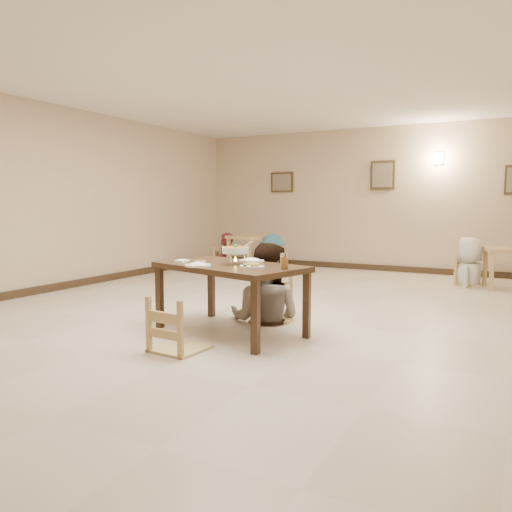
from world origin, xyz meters
The scene contains 28 objects.
floor centered at (0.00, 0.00, 0.00)m, with size 10.00×10.00×0.00m, color beige.
ceiling centered at (0.00, 0.00, 3.00)m, with size 10.00×10.00×0.00m, color white.
wall_back centered at (0.00, 5.00, 1.50)m, with size 10.00×10.00×0.00m, color beige.
wall_left centered at (-4.00, 0.00, 1.50)m, with size 10.00×10.00×0.00m, color beige.
baseboard_back centered at (0.00, 4.97, 0.06)m, with size 8.00×0.06×0.12m, color #312416.
baseboard_left centered at (-3.97, 0.00, 0.06)m, with size 0.06×10.00×0.12m, color #312416.
picture_a centered at (-2.20, 4.96, 1.90)m, with size 0.55×0.04×0.45m.
picture_b centered at (0.10, 4.96, 2.00)m, with size 0.50×0.04×0.60m.
wall_sconce centered at (1.20, 4.96, 2.30)m, with size 0.16×0.05×0.22m, color #FFD88C.
main_table centered at (-0.09, -0.89, 0.68)m, with size 1.80×1.30×0.76m.
chair_far centered at (0.03, -0.09, 0.52)m, with size 0.49×0.49×1.05m.
chair_near centered at (-0.18, -1.69, 0.50)m, with size 0.47×0.47×1.01m.
main_diner centered at (-0.01, -0.20, 0.95)m, with size 0.92×0.72×1.89m, color gray.
curry_warmer centered at (-0.04, -0.86, 0.91)m, with size 0.32×0.29×0.26m.
rice_plate_far centered at (0.02, -0.60, 0.77)m, with size 0.30×0.30×0.07m.
rice_plate_near centered at (-0.29, -1.21, 0.77)m, with size 0.27×0.27×0.06m.
fried_plate centered at (0.27, -1.06, 0.78)m, with size 0.27×0.27×0.06m.
chili_dish centered at (-0.49, -0.86, 0.77)m, with size 0.11×0.11×0.02m.
napkin_cutlery centered at (-0.65, -0.99, 0.77)m, with size 0.14×0.22×0.03m.
drink_glass centered at (0.60, -0.98, 0.83)m, with size 0.08×0.08×0.16m.
bg_table_left centered at (-2.40, 3.77, 0.60)m, with size 0.91×0.91×0.73m.
bg_table_right centered at (2.51, 3.77, 0.55)m, with size 0.82×0.82×0.68m.
bg_chair_ll centered at (-2.96, 3.69, 0.46)m, with size 0.43×0.43×0.92m.
bg_chair_lr centered at (-1.85, 3.76, 0.44)m, with size 0.42×0.42×0.88m.
bg_chair_rl centered at (1.93, 3.85, 0.48)m, with size 0.45×0.45×0.96m.
bg_diner_a centered at (-2.96, 3.69, 0.78)m, with size 0.57×0.37×1.56m, color #561825.
bg_diner_b centered at (-1.85, 3.76, 0.79)m, with size 1.02×0.58×1.57m, color teal.
bg_diner_c centered at (1.93, 3.85, 0.84)m, with size 0.82×0.53×1.68m, color silver.
Camera 1 is at (2.68, -5.51, 1.41)m, focal length 35.00 mm.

